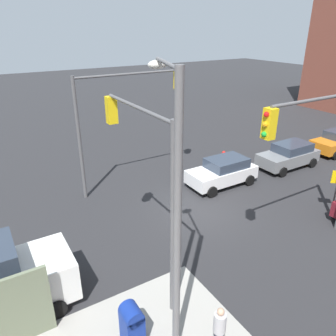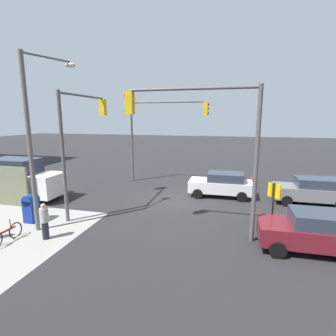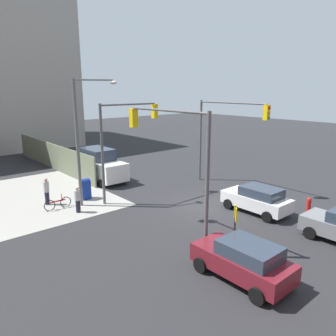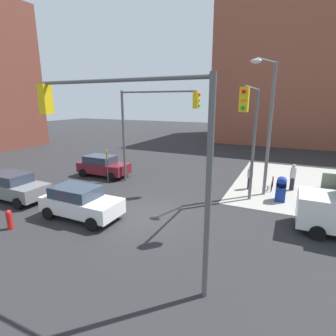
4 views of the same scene
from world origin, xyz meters
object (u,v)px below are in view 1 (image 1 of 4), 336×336
Objects in this scene: traffic_signal_ne_corner at (145,165)px; fire_hydrant at (223,157)px; street_lamp_corner at (174,202)px; pedestrian_waiting at (219,330)px; mailbox_blue at (132,324)px; traffic_signal_se_corner at (122,108)px; traffic_signal_nw_corner at (325,142)px; coupe_gray at (289,155)px; hatchback_white at (223,172)px.

traffic_signal_ne_corner is 12.47m from fire_hydrant.
pedestrian_waiting is (-0.88, 1.05, -3.86)m from street_lamp_corner.
street_lamp_corner is at bearing 158.08° from mailbox_blue.
traffic_signal_nw_corner is at bearing 115.79° from traffic_signal_se_corner.
traffic_signal_ne_corner is at bearing -127.24° from mailbox_blue.
traffic_signal_nw_corner is 0.81× the size of street_lamp_corner.
coupe_gray is 5.43m from hatchback_white.
pedestrian_waiting is at bearing 143.13° from mailbox_blue.
traffic_signal_se_corner reaches higher than fire_hydrant.
hatchback_white is 10.94m from pedestrian_waiting.
pedestrian_waiting is at bearing 49.46° from hatchback_white.
mailbox_blue is 0.35× the size of hatchback_white.
traffic_signal_se_corner is at bearing 168.83° from pedestrian_waiting.
street_lamp_corner reaches higher than fire_hydrant.
fire_hydrant is 0.23× the size of hatchback_white.
mailbox_blue is 0.88× the size of pedestrian_waiting.
street_lamp_corner is at bearing 77.85° from traffic_signal_ne_corner.
traffic_signal_ne_corner is 2.75m from street_lamp_corner.
traffic_signal_nw_corner reaches higher than mailbox_blue.
coupe_gray is 2.61× the size of pedestrian_waiting.
street_lamp_corner is 1.90× the size of coupe_gray.
fire_hydrant is (-9.50, -6.96, -4.09)m from traffic_signal_ne_corner.
traffic_signal_nw_corner is 9.41m from coupe_gray.
street_lamp_corner is 4.10m from pedestrian_waiting.
mailbox_blue is (8.48, 0.50, -3.89)m from traffic_signal_nw_corner.
traffic_signal_ne_corner is 1.58× the size of hatchback_white.
hatchback_white is at bearing 151.69° from traffic_signal_se_corner.
fire_hydrant is 0.58× the size of pedestrian_waiting.
traffic_signal_ne_corner reaches higher than coupe_gray.
traffic_signal_nw_corner is 7.40m from hatchback_white.
traffic_signal_se_corner is at bearing -106.83° from street_lamp_corner.
coupe_gray is at bearing 142.13° from fire_hydrant.
traffic_signal_nw_corner is at bearing 165.64° from traffic_signal_ne_corner.
traffic_signal_se_corner is at bearing -15.56° from coupe_gray.
street_lamp_corner reaches higher than mailbox_blue.
hatchback_white is at bearing -137.72° from street_lamp_corner.
traffic_signal_nw_corner reaches higher than coupe_gray.
traffic_signal_nw_corner reaches higher than hatchback_white.
fire_hydrant is at bearing 177.57° from traffic_signal_se_corner.
pedestrian_waiting is at bearing 94.59° from traffic_signal_ne_corner.
mailbox_blue reaches higher than fire_hydrant.
coupe_gray is at bearing -152.28° from street_lamp_corner.
traffic_signal_ne_corner is 1.54× the size of coupe_gray.
pedestrian_waiting is at bearing 17.15° from traffic_signal_nw_corner.
street_lamp_corner is at bearing 42.28° from hatchback_white.
traffic_signal_ne_corner reaches higher than fire_hydrant.
fire_hydrant is at bearing -107.36° from traffic_signal_nw_corner.
street_lamp_corner reaches higher than hatchback_white.
street_lamp_corner is 14.58m from fire_hydrant.
traffic_signal_nw_corner is 10.00m from traffic_signal_se_corner.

